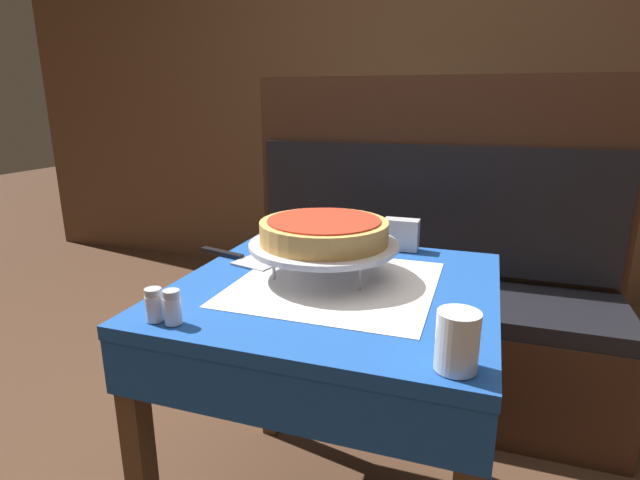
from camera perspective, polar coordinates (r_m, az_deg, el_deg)
dining_table_front at (r=1.24m, az=1.76°, el=-9.26°), size 0.74×0.74×0.73m
dining_table_rear at (r=2.71m, az=9.03°, el=4.16°), size 0.65×0.65×0.73m
booth_bench at (r=2.01m, az=11.39°, el=-7.84°), size 1.45×0.47×1.24m
back_wall_panel at (r=3.17m, az=13.44°, el=16.22°), size 6.00×0.04×2.40m
pizza_pan_stand at (r=1.22m, az=0.45°, el=-0.71°), size 0.37×0.37×0.09m
deep_dish_pizza at (r=1.21m, az=0.46°, el=1.05°), size 0.31×0.31×0.06m
pizza_server at (r=1.38m, az=-8.97°, el=-2.06°), size 0.27×0.12×0.01m
water_glass_near at (r=0.84m, az=15.42°, el=-11.05°), size 0.07×0.07×0.10m
salt_shaker at (r=1.04m, az=-18.42°, el=-7.05°), size 0.03×0.03×0.07m
pepper_shaker at (r=1.02m, az=-16.52°, el=-7.38°), size 0.03×0.03×0.07m
napkin_holder at (r=1.47m, az=9.26°, el=0.64°), size 0.10×0.05×0.09m
condiment_caddy at (r=2.59m, az=10.82°, el=7.39°), size 0.12×0.12×0.18m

